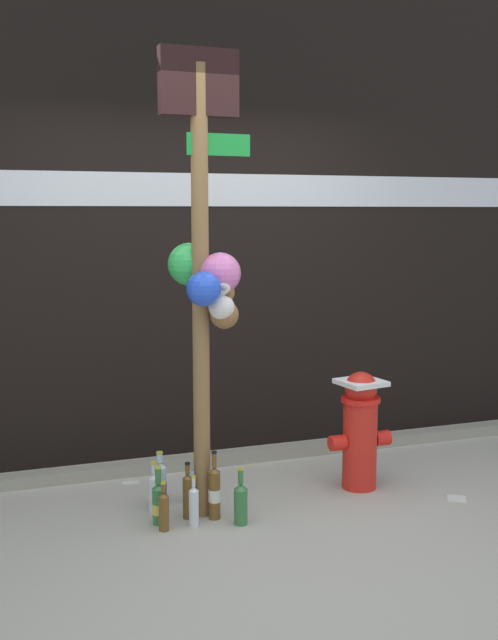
% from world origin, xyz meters
% --- Properties ---
extents(ground_plane, '(14.00, 14.00, 0.00)m').
position_xyz_m(ground_plane, '(0.00, 0.00, 0.00)').
color(ground_plane, '#ADA899').
extents(building_wall, '(10.00, 0.21, 3.60)m').
position_xyz_m(building_wall, '(0.00, 1.69, 1.80)').
color(building_wall, black).
rests_on(building_wall, ground_plane).
extents(curb_strip, '(8.00, 0.12, 0.08)m').
position_xyz_m(curb_strip, '(0.00, 1.26, 0.04)').
color(curb_strip, gray).
rests_on(curb_strip, ground_plane).
extents(memorial_post, '(0.52, 0.49, 2.63)m').
position_xyz_m(memorial_post, '(-0.23, 0.44, 1.52)').
color(memorial_post, olive).
rests_on(memorial_post, ground_plane).
extents(fire_hydrant, '(0.42, 0.30, 0.76)m').
position_xyz_m(fire_hydrant, '(0.82, 0.54, 0.40)').
color(fire_hydrant, red).
rests_on(fire_hydrant, ground_plane).
extents(bottle_0, '(0.08, 0.08, 0.28)m').
position_xyz_m(bottle_0, '(-0.23, 0.66, 0.12)').
color(bottle_0, '#93CCE0').
rests_on(bottle_0, ground_plane).
extents(bottle_1, '(0.08, 0.08, 0.33)m').
position_xyz_m(bottle_1, '(-0.08, 0.24, 0.13)').
color(bottle_1, '#337038').
rests_on(bottle_1, ground_plane).
extents(bottle_2, '(0.06, 0.06, 0.28)m').
position_xyz_m(bottle_2, '(-0.51, 0.30, 0.12)').
color(bottle_2, brown).
rests_on(bottle_2, ground_plane).
extents(bottle_3, '(0.07, 0.07, 0.31)m').
position_xyz_m(bottle_3, '(-0.50, 0.57, 0.13)').
color(bottle_3, silver).
rests_on(bottle_3, ground_plane).
extents(bottle_4, '(0.06, 0.06, 0.33)m').
position_xyz_m(bottle_4, '(-0.35, 0.42, 0.14)').
color(bottle_4, brown).
rests_on(bottle_4, ground_plane).
extents(bottle_5, '(0.06, 0.06, 0.30)m').
position_xyz_m(bottle_5, '(-0.34, 0.30, 0.12)').
color(bottle_5, silver).
rests_on(bottle_5, ground_plane).
extents(bottle_6, '(0.08, 0.08, 0.33)m').
position_xyz_m(bottle_6, '(-0.45, 0.69, 0.13)').
color(bottle_6, '#B2DBEA').
rests_on(bottle_6, ground_plane).
extents(bottle_7, '(0.07, 0.07, 0.34)m').
position_xyz_m(bottle_7, '(-0.52, 0.39, 0.13)').
color(bottle_7, '#337038').
rests_on(bottle_7, ground_plane).
extents(bottle_8, '(0.07, 0.07, 0.40)m').
position_xyz_m(bottle_8, '(-0.20, 0.36, 0.16)').
color(bottle_8, brown).
rests_on(bottle_8, ground_plane).
extents(litter_0, '(0.16, 0.16, 0.01)m').
position_xyz_m(litter_0, '(1.30, 0.16, 0.00)').
color(litter_0, silver).
rests_on(litter_0, ground_plane).
extents(litter_2, '(0.12, 0.08, 0.01)m').
position_xyz_m(litter_2, '(-0.55, 1.10, 0.00)').
color(litter_2, silver).
rests_on(litter_2, ground_plane).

